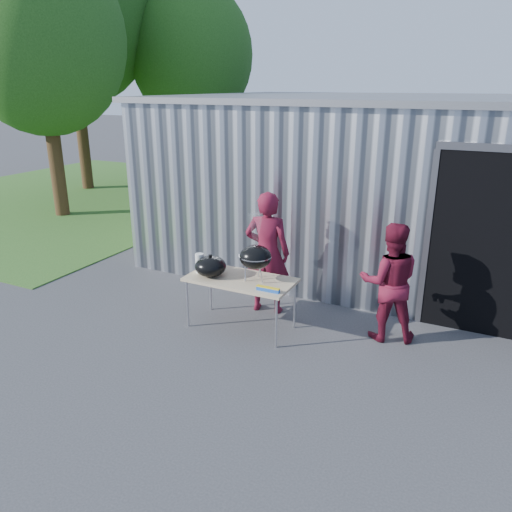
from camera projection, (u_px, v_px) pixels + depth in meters
The scene contains 14 objects.
ground at pixel (240, 341), 6.77m from camera, with size 80.00×80.00×0.00m, color #38383A.
building at pixel (391, 179), 9.77m from camera, with size 8.20×6.20×3.10m.
grass_patch at pixel (77, 195), 15.63m from camera, with size 10.00×12.00×0.02m, color #2D591E.
tree_left at pixel (40, 37), 11.89m from camera, with size 4.05×4.05×6.71m.
tree_mid at pixel (68, 4), 14.88m from camera, with size 5.15×5.15×8.52m.
tree_far at pixel (192, 55), 15.76m from camera, with size 3.88×3.88×6.42m.
folding_table at pixel (241, 281), 6.93m from camera, with size 1.50×0.75×0.75m.
kettle_grill at pixel (255, 251), 6.72m from camera, with size 0.44×0.44×0.94m.
grill_lid at pixel (211, 266), 6.96m from camera, with size 0.44×0.44×0.32m.
paper_towels at pixel (200, 263), 7.10m from camera, with size 0.12×0.12×0.28m, color white.
white_tub at pixel (214, 264), 7.32m from camera, with size 0.20×0.15×0.10m, color white.
foil_box at pixel (268, 289), 6.47m from camera, with size 0.32×0.05×0.06m.
person_cook at pixel (267, 253), 7.41m from camera, with size 0.68×0.44×1.85m, color maroon.
person_bystander at pixel (389, 282), 6.62m from camera, with size 0.79×0.62×1.63m, color maroon.
Camera 1 is at (2.87, -5.31, 3.30)m, focal length 35.00 mm.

